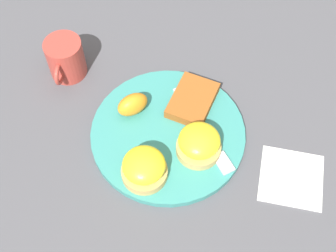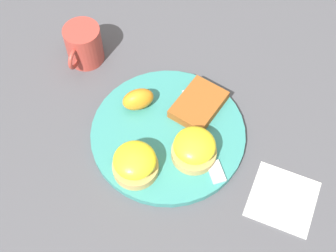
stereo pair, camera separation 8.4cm
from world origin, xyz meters
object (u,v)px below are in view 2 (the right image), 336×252
object	(u,v)px
sandwich_benedict_left	(135,163)
hashbrown_patty	(199,105)
sandwich_benedict_right	(194,148)
orange_wedge	(138,99)
cup	(84,45)
fork	(204,140)

from	to	relation	value
sandwich_benedict_left	hashbrown_patty	world-z (taller)	sandwich_benedict_left
sandwich_benedict_left	sandwich_benedict_right	distance (m)	0.11
orange_wedge	cup	world-z (taller)	cup
cup	fork	bearing A→B (deg)	68.02
hashbrown_patty	sandwich_benedict_right	bearing A→B (deg)	12.72
hashbrown_patty	orange_wedge	distance (m)	0.11
hashbrown_patty	fork	distance (m)	0.07
sandwich_benedict_left	orange_wedge	size ratio (longest dim) A/B	1.34
sandwich_benedict_left	orange_wedge	distance (m)	0.14
orange_wedge	fork	distance (m)	0.14
sandwich_benedict_right	fork	size ratio (longest dim) A/B	0.46
sandwich_benedict_right	fork	world-z (taller)	sandwich_benedict_right
sandwich_benedict_right	hashbrown_patty	bearing A→B (deg)	-167.28
sandwich_benedict_right	hashbrown_patty	world-z (taller)	sandwich_benedict_right
sandwich_benedict_right	cup	xyz separation A→B (m)	(-0.15, -0.28, 0.00)
sandwich_benedict_right	cup	bearing A→B (deg)	-118.26
sandwich_benedict_left	sandwich_benedict_right	world-z (taller)	same
hashbrown_patty	cup	size ratio (longest dim) A/B	1.01
hashbrown_patty	fork	xyz separation A→B (m)	(0.07, 0.03, -0.01)
orange_wedge	fork	world-z (taller)	orange_wedge
orange_wedge	cup	size ratio (longest dim) A/B	0.59
cup	orange_wedge	bearing A→B (deg)	60.66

